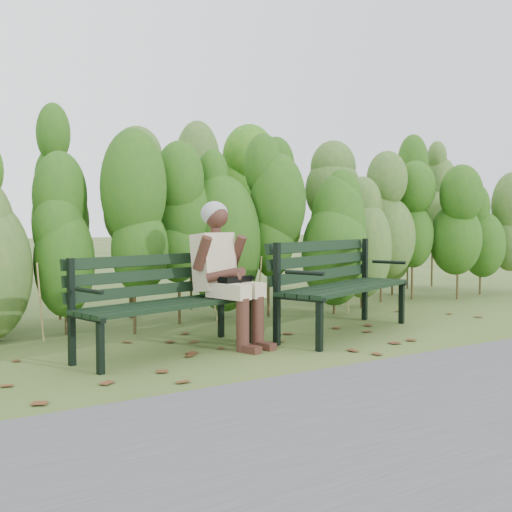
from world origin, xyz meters
TOP-DOWN VIEW (x-y plane):
  - ground at (0.00, 0.00)m, footprint 80.00×80.00m
  - footpath at (0.00, -2.20)m, footprint 60.00×2.50m
  - hedge_band at (0.00, 1.86)m, footprint 11.04×1.67m
  - leaf_litter at (-0.22, -0.30)m, footprint 5.78×2.20m
  - bench_left at (-0.95, 0.26)m, footprint 1.66×0.91m
  - bench_right at (0.81, 0.19)m, footprint 1.85×1.19m
  - seated_woman at (-0.38, 0.25)m, footprint 0.54×0.79m

SIDE VIEW (x-z plane):
  - ground at x=0.00m, z-range 0.00..0.00m
  - leaf_litter at x=-0.22m, z-range 0.00..0.01m
  - footpath at x=0.00m, z-range 0.00..0.01m
  - bench_left at x=-0.95m, z-range 0.07..0.86m
  - bench_right at x=0.81m, z-range 0.08..0.96m
  - seated_woman at x=-0.38m, z-range 0.07..1.31m
  - hedge_band at x=0.00m, z-range 0.05..2.47m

